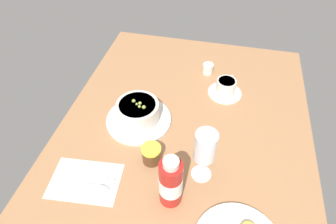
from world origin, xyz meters
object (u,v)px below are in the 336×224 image
cutlery_setting (86,181)px  sauce_bottle_red (171,183)px  jam_jar (151,154)px  porridge_bowl (138,114)px  coffee_cup (226,88)px  wine_glass (205,148)px  creamer_jug (208,68)px

cutlery_setting → sauce_bottle_red: 26.04cm
jam_jar → sauce_bottle_red: (10.95, 8.27, 5.12)cm
porridge_bowl → cutlery_setting: porridge_bowl is taller
porridge_bowl → coffee_cup: (-21.18, 27.78, -1.07)cm
porridge_bowl → coffee_cup: 34.95cm
cutlery_setting → wine_glass: wine_glass is taller
porridge_bowl → sauce_bottle_red: (25.51, 16.83, 4.38)cm
coffee_cup → sauce_bottle_red: size_ratio=0.71×
cutlery_setting → jam_jar: size_ratio=3.49×
jam_jar → sauce_bottle_red: sauce_bottle_red is taller
porridge_bowl → cutlery_setting: size_ratio=1.05×
coffee_cup → creamer_jug: bearing=-144.5°
creamer_jug → cutlery_setting: bearing=-25.5°
wine_glass → sauce_bottle_red: wine_glass is taller
sauce_bottle_red → creamer_jug: bearing=177.0°
porridge_bowl → wine_glass: size_ratio=1.23×
sauce_bottle_red → wine_glass: bearing=142.7°
porridge_bowl → jam_jar: (14.55, 8.57, -0.74)cm
creamer_jug → sauce_bottle_red: size_ratio=0.29×
wine_glass → sauce_bottle_red: size_ratio=1.01×
porridge_bowl → wine_glass: (16.10, 24.01, 8.72)cm
creamer_jug → wine_glass: wine_glass is taller
creamer_jug → wine_glass: size_ratio=0.28×
jam_jar → sauce_bottle_red: size_ratio=0.34×
sauce_bottle_red → jam_jar: bearing=-143.0°
creamer_jug → sauce_bottle_red: sauce_bottle_red is taller
porridge_bowl → coffee_cup: size_ratio=1.75×
creamer_jug → porridge_bowl: bearing=-31.5°
cutlery_setting → wine_glass: bearing=106.9°
cutlery_setting → jam_jar: 20.21cm
creamer_jug → sauce_bottle_red: 58.21cm
porridge_bowl → creamer_jug: porridge_bowl is taller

